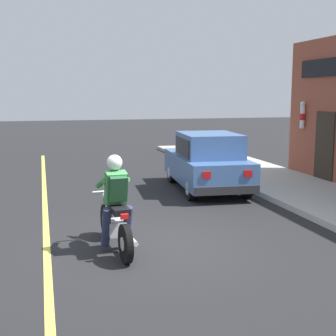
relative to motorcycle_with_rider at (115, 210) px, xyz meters
name	(u,v)px	position (x,y,z in m)	size (l,w,h in m)	color
ground_plane	(154,246)	(0.67, -0.01, -0.68)	(80.00, 80.00, 0.00)	black
sidewalk_curb	(307,192)	(5.47, 2.99, -0.61)	(2.60, 22.00, 0.14)	#ADAAA3
lane_stripe	(45,211)	(-1.13, 2.99, -0.67)	(0.12, 19.80, 0.01)	#D1C64C
motorcycle_with_rider	(115,210)	(0.00, 0.00, 0.00)	(0.59, 2.02, 1.62)	black
car_hatchback	(207,162)	(3.17, 4.28, 0.09)	(1.92, 3.89, 1.57)	black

